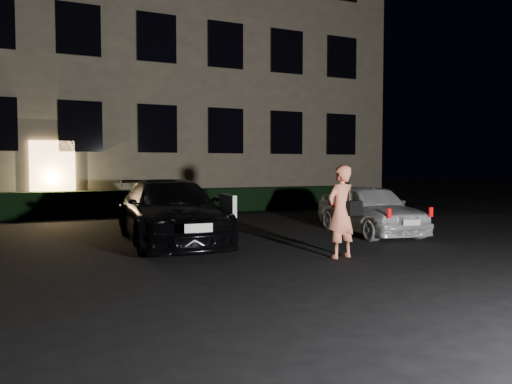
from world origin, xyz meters
name	(u,v)px	position (x,y,z in m)	size (l,w,h in m)	color
ground	(320,271)	(0.00, 0.00, 0.00)	(80.00, 80.00, 0.00)	black
building	(135,65)	(0.00, 14.99, 6.00)	(20.00, 8.11, 12.00)	#695E4B
hedge	(161,202)	(0.00, 10.50, 0.42)	(15.00, 0.70, 0.85)	black
sedan	(171,211)	(-1.40, 3.91, 0.68)	(2.20, 4.89, 1.37)	black
hatch	(370,209)	(3.44, 3.25, 0.62)	(1.93, 3.79, 1.23)	silver
man	(341,211)	(0.95, 0.82, 0.85)	(0.76, 0.53, 1.69)	#FF8563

